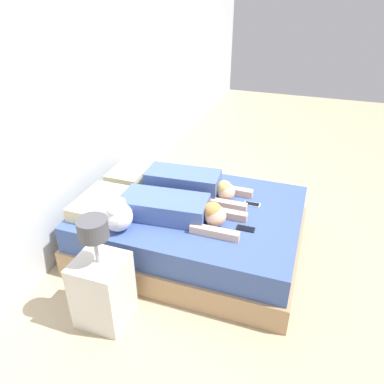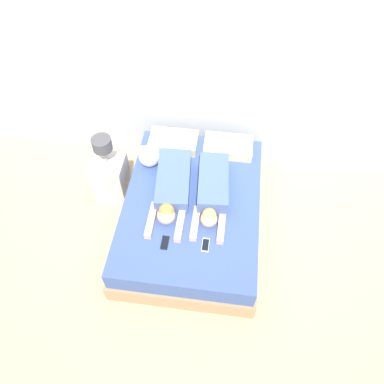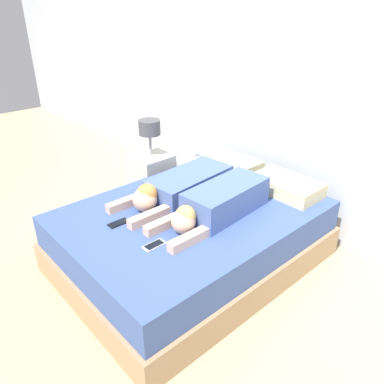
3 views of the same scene
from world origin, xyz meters
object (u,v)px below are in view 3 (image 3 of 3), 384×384
cell_phone_right (154,245)px  person_right (218,203)px  person_left (180,187)px  pillow_head_left (230,164)px  bed (192,236)px  plush_toy (190,159)px  nightstand (152,176)px  cell_phone_left (119,223)px  pillow_head_right (286,186)px

cell_phone_right → person_right: bearing=89.7°
person_left → cell_phone_right: (0.43, -0.59, -0.09)m
pillow_head_left → bed: bearing=-67.5°
plush_toy → nightstand: size_ratio=0.29×
person_right → cell_phone_right: person_right is taller
plush_toy → bed: bearing=-40.1°
cell_phone_left → nightstand: 1.25m
cell_phone_left → nightstand: (-0.83, 0.91, -0.18)m
bed → pillow_head_left: pillow_head_left is taller
pillow_head_left → person_left: bearing=-82.1°
person_right → nightstand: nightstand is taller
bed → person_right: bearing=20.5°
bed → pillow_head_left: bearing=112.5°
cell_phone_left → nightstand: nightstand is taller
pillow_head_left → pillow_head_right: 0.65m
pillow_head_left → person_right: size_ratio=0.55×
person_right → nightstand: size_ratio=1.10×
pillow_head_left → person_right: person_right is taller
bed → person_right: person_right is taller
cell_phone_left → plush_toy: plush_toy is taller
bed → person_left: 0.42m
person_left → pillow_head_left: bearing=97.9°
bed → cell_phone_left: 0.64m
person_left → cell_phone_right: 0.73m
person_left → nightstand: 0.90m
pillow_head_left → plush_toy: size_ratio=2.14×
pillow_head_left → nightstand: size_ratio=0.61×
cell_phone_left → person_right: bearing=57.1°
pillow_head_left → plush_toy: plush_toy is taller
cell_phone_left → bed: bearing=70.2°
cell_phone_left → plush_toy: size_ratio=0.58×
person_left → cell_phone_right: size_ratio=7.21×
bed → cell_phone_right: size_ratio=13.29×
pillow_head_right → bed: bearing=-112.5°
pillow_head_left → cell_phone_left: size_ratio=3.71×
cell_phone_left → person_left: bearing=92.6°
person_left → nightstand: size_ratio=1.19×
bed → nightstand: nightstand is taller
cell_phone_right → nightstand: (-1.24, 0.89, -0.18)m
nightstand → pillow_head_right: bearing=17.4°
pillow_head_left → cell_phone_left: bearing=-84.5°
pillow_head_left → plush_toy: bearing=-124.4°
pillow_head_left → pillow_head_right: (0.65, 0.00, 0.00)m
plush_toy → nightstand: nightstand is taller
pillow_head_right → person_left: size_ratio=0.51×
bed → plush_toy: bearing=139.9°
pillow_head_left → nightstand: (-0.71, -0.42, -0.24)m
person_left → cell_phone_left: 0.62m
bed → pillow_head_right: 0.91m
bed → nightstand: bearing=160.7°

